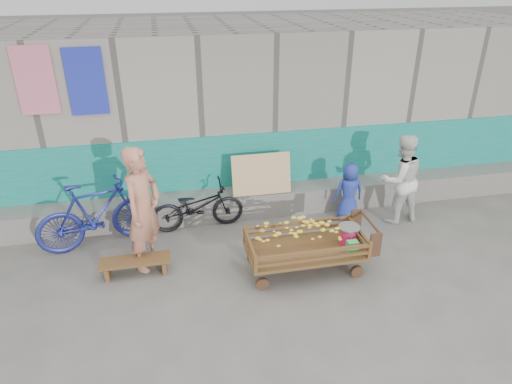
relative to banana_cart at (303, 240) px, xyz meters
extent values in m
plane|color=#5A5652|center=(-0.53, -0.54, -0.52)|extent=(80.00, 80.00, 0.00)
cube|color=gray|center=(-0.53, 3.56, 0.98)|extent=(12.00, 3.00, 3.00)
cube|color=#0B7E7A|center=(-0.53, 2.04, 0.18)|extent=(12.00, 0.03, 1.40)
cube|color=#63605B|center=(-0.53, 1.81, -0.29)|extent=(12.00, 0.50, 0.45)
cube|color=tan|center=(-0.23, 1.68, 0.28)|extent=(1.00, 0.19, 0.68)
cube|color=#D26F85|center=(-3.53, 2.02, 1.93)|extent=(0.55, 0.03, 1.00)
cube|color=#212FB0|center=(-2.83, 2.02, 1.88)|extent=(0.55, 0.03, 1.00)
cube|color=brown|center=(0.03, 0.00, -0.18)|extent=(1.64, 0.82, 0.05)
cylinder|color=#3A2712|center=(-0.65, -0.30, -0.43)|extent=(0.18, 0.05, 0.18)
cube|color=brown|center=(-0.76, -0.38, -0.03)|extent=(0.05, 0.05, 0.25)
cylinder|color=#3A2712|center=(-0.65, 0.30, -0.43)|extent=(0.18, 0.05, 0.18)
cube|color=brown|center=(-0.76, 0.38, -0.03)|extent=(0.05, 0.05, 0.25)
cylinder|color=#3A2712|center=(0.71, -0.30, -0.43)|extent=(0.18, 0.05, 0.18)
cube|color=brown|center=(0.82, -0.38, -0.03)|extent=(0.05, 0.05, 0.25)
cylinder|color=#3A2712|center=(0.71, 0.30, -0.43)|extent=(0.18, 0.05, 0.18)
cube|color=brown|center=(0.82, 0.38, -0.03)|extent=(0.05, 0.05, 0.25)
cube|color=brown|center=(0.03, -0.38, -0.06)|extent=(1.58, 0.04, 0.05)
cube|color=brown|center=(0.03, -0.38, 0.05)|extent=(1.58, 0.04, 0.05)
cube|color=brown|center=(0.03, 0.38, -0.06)|extent=(1.58, 0.04, 0.05)
cube|color=brown|center=(0.03, 0.38, 0.05)|extent=(1.58, 0.04, 0.05)
cube|color=brown|center=(-0.76, 0.00, -0.06)|extent=(0.04, 0.76, 0.05)
cube|color=brown|center=(-0.76, 0.00, 0.05)|extent=(0.04, 0.76, 0.05)
cube|color=brown|center=(0.82, 0.00, -0.06)|extent=(0.04, 0.76, 0.05)
cube|color=brown|center=(0.82, 0.00, 0.05)|extent=(0.04, 0.76, 0.05)
cylinder|color=#3A2712|center=(0.99, 0.00, 0.17)|extent=(0.04, 0.73, 0.04)
cube|color=#3A2712|center=(0.92, 0.34, 0.01)|extent=(0.16, 0.04, 0.36)
cube|color=#3A2712|center=(0.92, -0.33, 0.01)|extent=(0.16, 0.04, 0.36)
ellipsoid|color=yellow|center=(-0.06, 0.00, 0.05)|extent=(1.18, 0.64, 0.40)
cylinder|color=#F11E63|center=(0.67, 0.00, -0.04)|extent=(0.22, 0.22, 0.24)
cylinder|color=silver|center=(0.67, 0.00, 0.09)|extent=(0.03, 0.03, 0.05)
cylinder|color=silver|center=(0.67, 0.00, 0.13)|extent=(0.31, 0.31, 0.02)
cube|color=#36C359|center=(0.62, -0.25, -0.04)|extent=(0.15, 0.11, 0.20)
cube|color=brown|center=(-2.33, 0.41, -0.29)|extent=(0.98, 0.29, 0.04)
cube|color=brown|center=(-2.73, 0.41, -0.42)|extent=(0.06, 0.27, 0.20)
cube|color=brown|center=(-1.94, 0.41, -0.42)|extent=(0.06, 0.27, 0.20)
imported|color=#BB765B|center=(-2.15, 0.61, 0.40)|extent=(0.73, 0.80, 1.84)
imported|color=white|center=(1.99, 1.08, 0.26)|extent=(0.80, 0.65, 1.54)
imported|color=#233699|center=(1.20, 1.29, -0.01)|extent=(0.51, 0.34, 1.02)
imported|color=black|center=(-1.34, 1.51, -0.12)|extent=(1.55, 0.63, 0.80)
imported|color=navy|center=(-2.89, 1.31, 0.03)|extent=(1.89, 0.96, 1.09)
camera|label=1|loc=(-1.75, -5.13, 3.46)|focal=32.00mm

